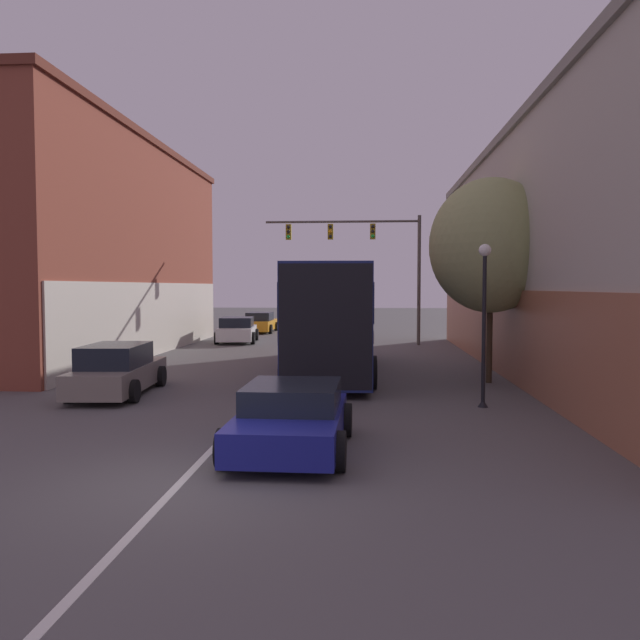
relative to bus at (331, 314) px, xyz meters
The scene contains 12 objects.
ground_plane 12.60m from the bus, 97.49° to the right, with size 160.00×160.00×0.00m, color #565454.
lane_center_line 2.97m from the bus, 139.29° to the left, with size 0.14×39.43×0.01m.
building_left_brick 12.89m from the bus, 152.75° to the left, with size 6.46×20.42×9.54m.
building_right_storefront 9.45m from the bus, ahead, with size 6.90×28.37×8.34m.
bus is the anchor object (origin of this frame).
hatchback_foreground 10.28m from the bus, 90.79° to the right, with size 2.18×3.91×1.21m.
parked_car_left_near 7.48m from the bus, 141.39° to the right, with size 2.15×4.56×1.42m.
parked_car_left_mid 13.26m from the bus, 116.04° to the left, with size 2.42×4.19×1.38m.
parked_car_left_far 20.38m from the bus, 106.66° to the left, with size 2.01×4.58×1.34m.
traffic_signal_gantry 11.54m from the bus, 83.36° to the left, with size 8.08×0.36×6.71m.
street_lamp 7.07m from the bus, 53.90° to the right, with size 0.31×0.31×4.09m.
street_tree_near 5.79m from the bus, 17.70° to the right, with size 3.82×3.44×6.41m.
Camera 1 is at (2.86, -9.17, 3.02)m, focal length 35.00 mm.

